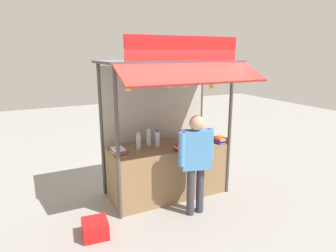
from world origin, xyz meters
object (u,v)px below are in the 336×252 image
object	(u,v)px
water_bottle_front_right	(157,139)
banana_bunch_inner_right	(185,82)
vendor_person	(196,156)
banana_bunch_rightmost	(169,82)
water_bottle_front_left	(139,142)
magazine_stack_mid_left	(181,148)
banana_bunch_inner_left	(128,86)
plastic_crate	(95,229)
magazine_stack_left	(189,143)
water_bottle_rear_center	(149,138)
magazine_stack_back_right	(220,140)
magazine_stack_far_right	(118,151)
banana_bunch_leftmost	(212,83)

from	to	relation	value
water_bottle_front_right	banana_bunch_inner_right	xyz separation A→B (m)	(0.22, -0.54, 0.99)
vendor_person	banana_bunch_rightmost	bearing A→B (deg)	-25.84
water_bottle_front_left	magazine_stack_mid_left	bearing A→B (deg)	-30.90
banana_bunch_inner_left	plastic_crate	world-z (taller)	banana_bunch_inner_left
water_bottle_front_right	magazine_stack_left	xyz separation A→B (m)	(0.52, -0.16, -0.11)
banana_bunch_rightmost	vendor_person	world-z (taller)	banana_bunch_rightmost
water_bottle_rear_center	banana_bunch_inner_left	xyz separation A→B (m)	(-0.56, -0.65, 0.98)
banana_bunch_rightmost	magazine_stack_back_right	bearing A→B (deg)	12.18
magazine_stack_mid_left	vendor_person	world-z (taller)	vendor_person
water_bottle_front_left	magazine_stack_far_right	size ratio (longest dim) A/B	1.03
vendor_person	banana_bunch_inner_right	bearing A→B (deg)	-64.01
plastic_crate	magazine_stack_back_right	bearing A→B (deg)	10.41
banana_bunch_inner_left	banana_bunch_inner_right	bearing A→B (deg)	-0.02
vendor_person	plastic_crate	size ratio (longest dim) A/B	4.62
magazine_stack_far_right	banana_bunch_rightmost	distance (m)	1.37
banana_bunch_inner_right	magazine_stack_mid_left	bearing A→B (deg)	75.68
water_bottle_front_left	banana_bunch_leftmost	world-z (taller)	banana_bunch_leftmost
banana_bunch_inner_left	plastic_crate	size ratio (longest dim) A/B	0.78
water_bottle_rear_center	magazine_stack_left	bearing A→B (deg)	-22.16
banana_bunch_inner_left	water_bottle_front_left	bearing A→B (deg)	58.11
banana_bunch_rightmost	plastic_crate	size ratio (longest dim) A/B	0.74
water_bottle_rear_center	magazine_stack_left	size ratio (longest dim) A/B	0.88
magazine_stack_far_right	vendor_person	world-z (taller)	vendor_person
plastic_crate	vendor_person	bearing A→B (deg)	-3.11
water_bottle_front_left	magazine_stack_far_right	world-z (taller)	water_bottle_front_left
water_bottle_rear_center	plastic_crate	bearing A→B (deg)	-144.33
magazine_stack_back_right	banana_bunch_leftmost	size ratio (longest dim) A/B	0.90
water_bottle_front_left	plastic_crate	size ratio (longest dim) A/B	0.83
magazine_stack_mid_left	banana_bunch_rightmost	distance (m)	1.15
banana_bunch_inner_left	banana_bunch_rightmost	bearing A→B (deg)	0.21
water_bottle_rear_center	banana_bunch_inner_right	xyz separation A→B (m)	(0.33, -0.65, 0.99)
magazine_stack_left	banana_bunch_rightmost	bearing A→B (deg)	-145.98
water_bottle_front_right	banana_bunch_inner_left	xyz separation A→B (m)	(-0.68, -0.54, 0.98)
banana_bunch_leftmost	magazine_stack_back_right	bearing A→B (deg)	32.16
banana_bunch_leftmost	vendor_person	bearing A→B (deg)	-147.41
magazine_stack_back_right	magazine_stack_far_right	size ratio (longest dim) A/B	1.00
banana_bunch_leftmost	banana_bunch_inner_left	xyz separation A→B (m)	(-1.37, -0.00, 0.03)
magazine_stack_mid_left	banana_bunch_inner_left	world-z (taller)	banana_bunch_inner_left
water_bottle_front_left	magazine_stack_back_right	xyz separation A→B (m)	(1.43, -0.28, -0.08)
magazine_stack_left	banana_bunch_inner_right	xyz separation A→B (m)	(-0.31, -0.39, 1.10)
water_bottle_front_right	magazine_stack_mid_left	xyz separation A→B (m)	(0.26, -0.38, -0.10)
banana_bunch_inner_right	banana_bunch_inner_left	world-z (taller)	same
magazine_stack_far_right	vendor_person	distance (m)	1.24
banana_bunch_inner_left	banana_bunch_rightmost	world-z (taller)	same
magazine_stack_back_right	vendor_person	distance (m)	0.97
magazine_stack_mid_left	banana_bunch_inner_right	bearing A→B (deg)	-104.32
magazine_stack_left	plastic_crate	bearing A→B (deg)	-162.31
magazine_stack_mid_left	banana_bunch_leftmost	bearing A→B (deg)	-20.45
water_bottle_rear_center	magazine_stack_back_right	world-z (taller)	water_bottle_rear_center
magazine_stack_mid_left	banana_bunch_leftmost	distance (m)	1.14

